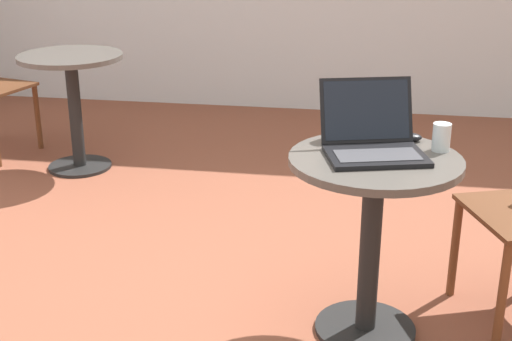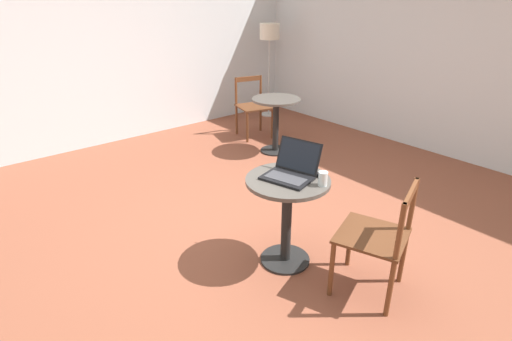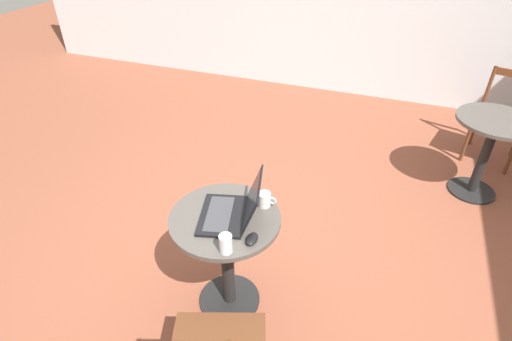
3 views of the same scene
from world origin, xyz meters
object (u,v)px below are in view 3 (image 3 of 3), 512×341
cafe_table_near (226,243)px  chair_mid_back (501,117)px  cafe_table_mid (490,141)px  mouse (252,239)px  laptop (232,210)px  drinking_glass (226,244)px  mug (265,199)px

cafe_table_near → chair_mid_back: chair_mid_back is taller
cafe_table_mid → mouse: 2.45m
cafe_table_near → mouse: size_ratio=7.43×
cafe_table_near → laptop: 0.27m
cafe_table_mid → chair_mid_back: 0.75m
chair_mid_back → drinking_glass: (-1.68, -2.83, 0.34)m
mouse → laptop: bearing=140.8°
laptop → mouse: bearing=-39.2°
chair_mid_back → laptop: 3.14m
laptop → mug: size_ratio=3.84×
cafe_table_near → cafe_table_mid: 2.47m
cafe_table_mid → chair_mid_back: bearing=74.9°
chair_mid_back → laptop: (-1.76, -2.57, 0.34)m
cafe_table_near → chair_mid_back: bearing=55.2°
laptop → mug: (0.14, 0.16, -0.01)m
cafe_table_mid → drinking_glass: bearing=-125.2°
drinking_glass → chair_mid_back: bearing=59.2°
mouse → mug: bearing=96.6°
cafe_table_mid → drinking_glass: drinking_glass is taller
drinking_glass → mug: bearing=81.3°
chair_mid_back → drinking_glass: size_ratio=8.22×
cafe_table_near → cafe_table_mid: size_ratio=1.00×
cafe_table_near → drinking_glass: (0.11, -0.24, 0.26)m
cafe_table_near → cafe_table_mid: (1.60, 1.87, 0.00)m
cafe_table_near → drinking_glass: bearing=-64.5°
cafe_table_mid → cafe_table_near: bearing=-130.6°
laptop → mouse: (0.17, -0.14, -0.04)m
mouse → mug: mug is taller
cafe_table_near → chair_mid_back: size_ratio=0.85×
cafe_table_mid → laptop: (-1.56, -1.86, 0.26)m
mouse → cafe_table_mid: bearing=55.2°
chair_mid_back → drinking_glass: bearing=-120.8°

